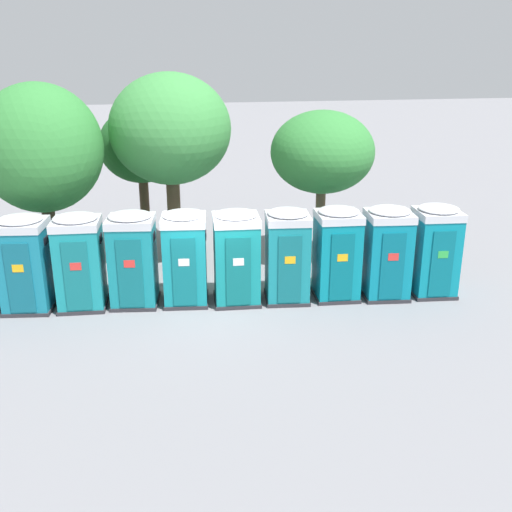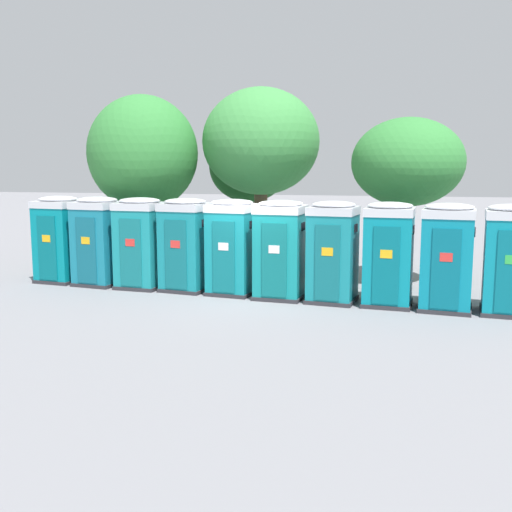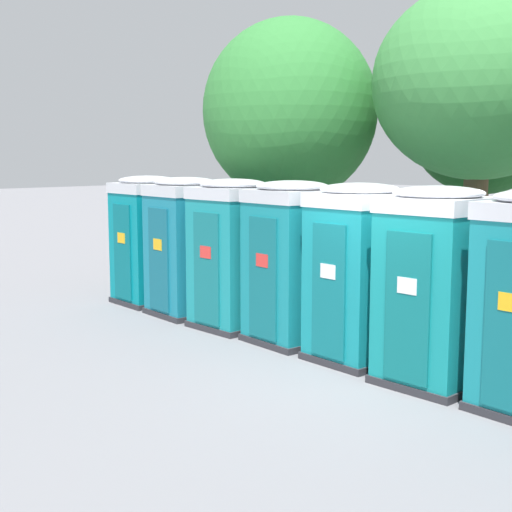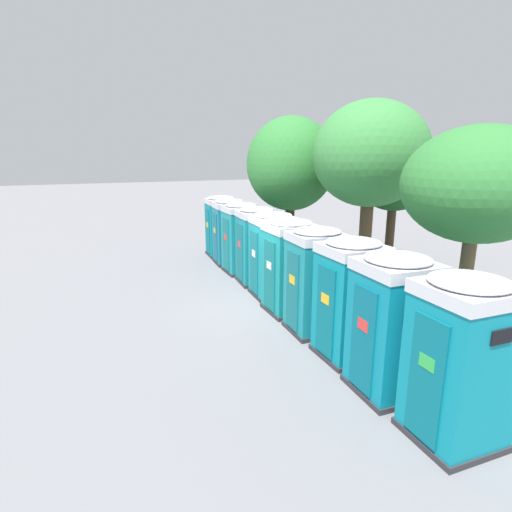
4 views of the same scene
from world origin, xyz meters
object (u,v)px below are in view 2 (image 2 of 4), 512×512
(portapotty_5, at_px, (280,249))
(portapotty_7, at_px, (389,254))
(portapotty_9, at_px, (510,259))
(street_tree_3, at_px, (249,167))
(street_tree_0, at_px, (408,163))
(portapotty_0, at_px, (60,239))
(portapotty_4, at_px, (232,246))
(portapotty_6, at_px, (333,251))
(portapotty_1, at_px, (99,241))
(portapotty_2, at_px, (141,242))
(portapotty_8, at_px, (447,257))
(street_tree_1, at_px, (261,142))
(street_tree_2, at_px, (143,154))
(portapotty_3, at_px, (186,244))

(portapotty_5, xyz_separation_m, portapotty_7, (2.73, -0.18, 0.00))
(portapotty_9, xyz_separation_m, street_tree_3, (-7.80, 6.27, 2.09))
(portapotty_9, relative_size, street_tree_0, 0.53)
(portapotty_0, height_order, portapotty_4, same)
(portapotty_6, relative_size, street_tree_0, 0.53)
(portapotty_1, xyz_separation_m, portapotty_5, (5.44, -0.52, -0.00))
(portapotty_9, bearing_deg, portapotty_6, 175.55)
(portapotty_2, height_order, portapotty_8, same)
(street_tree_1, height_order, street_tree_3, street_tree_1)
(street_tree_0, bearing_deg, street_tree_2, 178.06)
(portapotty_2, distance_m, portapotty_9, 9.56)
(portapotty_8, height_order, street_tree_2, street_tree_2)
(portapotty_3, height_order, portapotty_7, same)
(portapotty_0, xyz_separation_m, portapotty_7, (9.52, -0.87, 0.00))
(portapotty_5, distance_m, street_tree_3, 6.63)
(portapotty_4, xyz_separation_m, street_tree_1, (-0.08, 3.59, 2.87))
(street_tree_3, bearing_deg, portapotty_3, -93.74)
(street_tree_0, distance_m, street_tree_3, 6.25)
(portapotty_4, height_order, portapotty_9, same)
(portapotty_1, height_order, portapotty_4, same)
(portapotty_5, relative_size, portapotty_6, 1.00)
(portapotty_7, relative_size, portapotty_9, 1.00)
(portapotty_2, relative_size, portapotty_3, 1.00)
(street_tree_0, bearing_deg, portapotty_9, -53.99)
(portapotty_1, distance_m, portapotty_6, 6.83)
(portapotty_0, distance_m, street_tree_1, 6.83)
(portapotty_2, bearing_deg, street_tree_0, 18.36)
(portapotty_3, distance_m, portapotty_9, 8.19)
(portapotty_6, bearing_deg, portapotty_5, 175.53)
(portapotty_7, xyz_separation_m, street_tree_0, (0.38, 2.97, 2.21))
(portapotty_7, bearing_deg, portapotty_2, 175.07)
(portapotty_0, height_order, portapotty_5, same)
(portapotty_3, bearing_deg, portapotty_4, -5.85)
(portapotty_2, distance_m, portapotty_4, 2.73)
(portapotty_2, bearing_deg, portapotty_3, -2.22)
(street_tree_3, bearing_deg, street_tree_1, -65.63)
(street_tree_1, bearing_deg, street_tree_2, -168.80)
(street_tree_0, distance_m, street_tree_1, 4.69)
(street_tree_1, distance_m, street_tree_2, 3.80)
(portapotty_9, height_order, street_tree_3, street_tree_3)
(portapotty_0, bearing_deg, street_tree_1, 30.14)
(portapotty_0, bearing_deg, portapotty_3, -4.74)
(street_tree_1, relative_size, street_tree_2, 1.04)
(portapotty_2, bearing_deg, portapotty_1, 175.36)
(portapotty_8, xyz_separation_m, portapotty_9, (1.37, -0.06, 0.00))
(portapotty_1, height_order, portapotty_3, same)
(portapotty_1, distance_m, portapotty_7, 8.19)
(portapotty_6, xyz_separation_m, street_tree_0, (1.75, 2.90, 2.21))
(street_tree_1, bearing_deg, portapotty_6, -54.52)
(portapotty_9, height_order, street_tree_1, street_tree_1)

